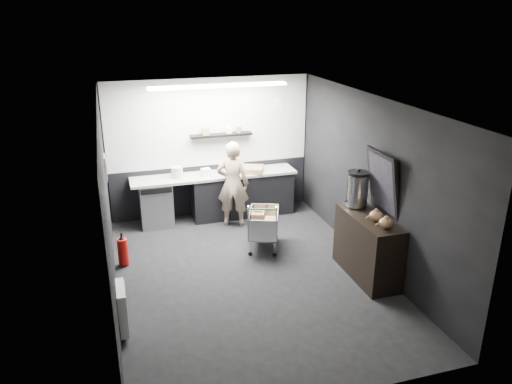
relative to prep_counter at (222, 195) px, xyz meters
name	(u,v)px	position (x,y,z in m)	size (l,w,h in m)	color
floor	(249,276)	(-0.14, -2.42, -0.46)	(5.50, 5.50, 0.00)	black
ceiling	(249,103)	(-0.14, -2.42, 2.24)	(5.50, 5.50, 0.00)	silver
wall_back	(210,147)	(-0.14, 0.33, 0.89)	(5.50, 5.50, 0.00)	black
wall_front	(328,291)	(-0.14, -5.17, 0.89)	(5.50, 5.50, 0.00)	black
wall_left	(108,210)	(-2.14, -2.42, 0.89)	(5.50, 5.50, 0.00)	black
wall_right	(371,182)	(1.86, -2.42, 0.89)	(5.50, 5.50, 0.00)	black
kitchen_wall_panel	(210,123)	(-0.14, 0.31, 1.39)	(3.95, 0.02, 1.70)	silver
dado_panel	(212,188)	(-0.14, 0.31, 0.04)	(3.95, 0.02, 1.00)	black
floating_shelf	(221,135)	(0.06, 0.20, 1.16)	(1.20, 0.22, 0.04)	black
wall_clock	(279,103)	(1.26, 0.30, 1.69)	(0.20, 0.20, 0.03)	white
poster	(106,168)	(-2.12, -1.12, 1.09)	(0.02, 0.30, 0.40)	white
poster_red_band	(106,164)	(-2.11, -1.12, 1.16)	(0.01, 0.22, 0.10)	red
radiator	(122,308)	(-2.08, -3.32, -0.11)	(0.10, 0.50, 0.60)	white
ceiling_strip	(219,86)	(-0.14, -0.57, 2.21)	(2.40, 0.20, 0.04)	white
prep_counter	(222,195)	(0.00, 0.00, 0.00)	(3.20, 0.61, 0.90)	black
person	(233,184)	(0.12, -0.45, 0.37)	(0.60, 0.39, 1.65)	beige
shopping_cart	(264,225)	(0.38, -1.54, -0.03)	(0.76, 0.99, 0.90)	silver
sideboard	(368,238)	(1.61, -2.90, 0.17)	(0.57, 1.32, 1.98)	black
fire_extinguisher	(123,251)	(-1.99, -1.50, -0.19)	(0.17, 0.17, 0.55)	#AE100B
cardboard_box	(250,169)	(0.56, -0.05, 0.49)	(0.52, 0.39, 0.10)	#957A4F
pink_tub	(177,172)	(-0.85, 0.00, 0.55)	(0.21, 0.21, 0.21)	beige
white_container	(206,172)	(-0.31, -0.05, 0.52)	(0.17, 0.13, 0.15)	white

